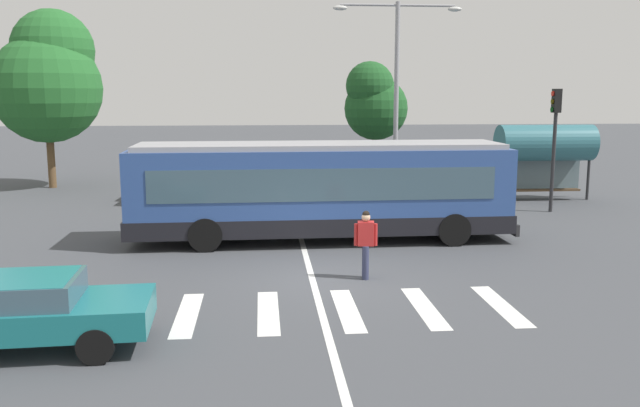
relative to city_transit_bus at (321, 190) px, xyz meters
The scene contains 17 objects.
ground_plane 4.68m from the city_transit_bus, 91.76° to the right, with size 160.00×160.00×0.00m, color #424449.
city_transit_bus is the anchor object (origin of this frame).
pedestrian_crossing_street 4.57m from the city_transit_bus, 80.79° to the right, with size 0.58×0.34×1.72m.
foreground_sedan 10.59m from the city_transit_bus, 125.65° to the right, with size 4.59×2.05×1.35m.
parked_car_champagne 11.04m from the city_transit_bus, 124.33° to the left, with size 1.98×4.55×1.35m.
parked_car_silver 10.22m from the city_transit_bus, 109.10° to the left, with size 1.95×4.54×1.35m.
parked_car_blue 9.61m from the city_transit_bus, 95.01° to the left, with size 2.03×4.58×1.35m.
parked_car_black 9.73m from the city_transit_bus, 78.26° to the left, with size 1.99×4.56×1.35m.
parked_car_charcoal 10.66m from the city_transit_bus, 63.06° to the left, with size 1.94×4.53×1.35m.
parked_car_teal 12.02m from the city_transit_bus, 51.30° to the left, with size 1.96×4.54×1.35m.
traffic_light_far_corner 10.45m from the city_transit_bus, 24.58° to the left, with size 0.33×0.32×4.74m.
bus_stop_shelter 12.47m from the city_transit_bus, 34.51° to the left, with size 4.11×1.54×3.25m.
twin_arm_street_lamp 9.23m from the city_transit_bus, 62.87° to the left, with size 5.39×0.32×8.29m.
background_tree_left 18.04m from the city_transit_bus, 132.49° to the left, with size 5.19×5.19×8.55m.
background_tree_right 14.52m from the city_transit_bus, 73.85° to the left, with size 3.27×3.27×6.17m.
crosswalk_painted_stripes 7.04m from the city_transit_bus, 90.33° to the right, with size 7.20×2.88×0.01m.
lane_center_line 2.94m from the city_transit_bus, 104.09° to the right, with size 0.16×24.00×0.01m, color silver.
Camera 1 is at (-1.69, -16.06, 4.59)m, focal length 37.49 mm.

